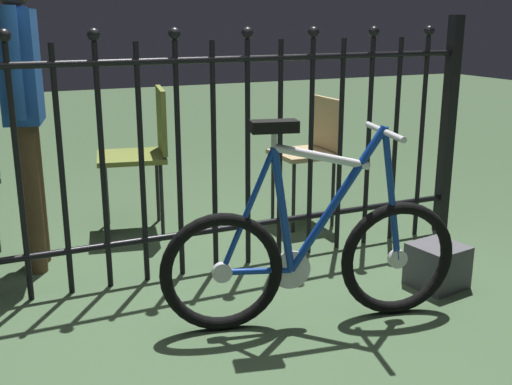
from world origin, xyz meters
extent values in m
plane|color=#3E5638|center=(0.00, 0.00, 0.00)|extent=(20.00, 20.00, 0.00)
cylinder|color=black|center=(-0.89, 0.65, 0.62)|extent=(0.03, 0.03, 1.24)
sphere|color=black|center=(-0.89, 0.65, 1.28)|extent=(0.06, 0.06, 0.06)
cylinder|color=black|center=(-0.69, 0.65, 0.62)|extent=(0.03, 0.03, 1.24)
cylinder|color=black|center=(-0.50, 0.65, 0.62)|extent=(0.03, 0.03, 1.24)
sphere|color=black|center=(-0.50, 0.65, 1.28)|extent=(0.06, 0.06, 0.06)
cylinder|color=black|center=(-0.30, 0.65, 0.62)|extent=(0.03, 0.03, 1.24)
cylinder|color=black|center=(-0.10, 0.65, 0.62)|extent=(0.03, 0.03, 1.24)
sphere|color=black|center=(-0.10, 0.65, 1.28)|extent=(0.06, 0.06, 0.06)
cylinder|color=black|center=(0.10, 0.65, 0.62)|extent=(0.03, 0.03, 1.24)
cylinder|color=black|center=(0.29, 0.65, 0.62)|extent=(0.03, 0.03, 1.24)
sphere|color=black|center=(0.29, 0.65, 1.28)|extent=(0.06, 0.06, 0.06)
cylinder|color=black|center=(0.49, 0.65, 0.62)|extent=(0.03, 0.03, 1.24)
cylinder|color=black|center=(0.69, 0.65, 0.62)|extent=(0.03, 0.03, 1.24)
sphere|color=black|center=(0.69, 0.65, 1.28)|extent=(0.06, 0.06, 0.06)
cylinder|color=black|center=(0.88, 0.65, 0.62)|extent=(0.03, 0.03, 1.24)
cylinder|color=black|center=(1.08, 0.65, 0.62)|extent=(0.03, 0.03, 1.24)
sphere|color=black|center=(1.08, 0.65, 1.28)|extent=(0.06, 0.06, 0.06)
cylinder|color=black|center=(1.28, 0.65, 0.62)|extent=(0.03, 0.03, 1.24)
cylinder|color=black|center=(1.47, 0.65, 0.62)|extent=(0.03, 0.03, 1.24)
sphere|color=black|center=(1.47, 0.65, 1.28)|extent=(0.06, 0.06, 0.06)
cylinder|color=black|center=(0.00, 0.65, 0.22)|extent=(3.35, 0.03, 0.03)
cylinder|color=black|center=(0.00, 0.65, 1.14)|extent=(3.35, 0.03, 0.03)
cube|color=black|center=(1.68, 0.65, 0.68)|extent=(0.07, 0.07, 1.37)
torus|color=black|center=(-0.13, -0.03, 0.27)|extent=(0.55, 0.18, 0.55)
cylinder|color=silver|center=(-0.13, -0.03, 0.27)|extent=(0.09, 0.05, 0.09)
torus|color=black|center=(0.67, -0.22, 0.27)|extent=(0.55, 0.18, 0.55)
cylinder|color=silver|center=(0.67, -0.22, 0.27)|extent=(0.09, 0.05, 0.09)
cylinder|color=navy|center=(0.37, -0.15, 0.58)|extent=(0.44, 0.14, 0.65)
cylinder|color=silver|center=(0.30, -0.13, 0.77)|extent=(0.43, 0.13, 0.14)
cylinder|color=navy|center=(0.13, -0.09, 0.54)|extent=(0.12, 0.06, 0.57)
cylinder|color=navy|center=(0.02, -0.07, 0.27)|extent=(0.31, 0.10, 0.04)
cylinder|color=navy|center=(-0.02, -0.06, 0.55)|extent=(0.25, 0.08, 0.56)
cylinder|color=navy|center=(0.62, -0.21, 0.58)|extent=(0.13, 0.06, 0.62)
cylinder|color=silver|center=(0.57, -0.20, 0.88)|extent=(0.03, 0.03, 0.02)
cylinder|color=silver|center=(0.57, -0.20, 0.87)|extent=(0.12, 0.40, 0.03)
cylinder|color=silver|center=(0.09, -0.08, 0.86)|extent=(0.03, 0.03, 0.07)
cube|color=black|center=(0.09, -0.08, 0.91)|extent=(0.22, 0.13, 0.05)
cylinder|color=silver|center=(0.17, -0.10, 0.26)|extent=(0.18, 0.05, 0.18)
cylinder|color=black|center=(0.77, 1.01, 0.23)|extent=(0.02, 0.02, 0.46)
cylinder|color=black|center=(0.77, 1.31, 0.23)|extent=(0.02, 0.02, 0.46)
cylinder|color=black|center=(1.07, 1.01, 0.23)|extent=(0.02, 0.02, 0.46)
cylinder|color=black|center=(1.06, 1.31, 0.23)|extent=(0.02, 0.02, 0.46)
cube|color=tan|center=(0.92, 1.16, 0.48)|extent=(0.38, 0.38, 0.03)
cube|color=tan|center=(1.09, 1.16, 0.67)|extent=(0.03, 0.35, 0.34)
cylinder|color=black|center=(-0.36, 1.34, 0.24)|extent=(0.02, 0.02, 0.48)
cylinder|color=black|center=(-0.29, 1.67, 0.24)|extent=(0.02, 0.02, 0.48)
cylinder|color=black|center=(-0.03, 1.27, 0.24)|extent=(0.02, 0.02, 0.48)
cylinder|color=black|center=(0.04, 1.61, 0.24)|extent=(0.02, 0.02, 0.48)
cube|color=olive|center=(-0.16, 1.47, 0.49)|extent=(0.50, 0.50, 0.03)
cube|color=olive|center=(0.04, 1.43, 0.73)|extent=(0.11, 0.40, 0.40)
cylinder|color=#4C3823|center=(-0.82, 1.01, 0.41)|extent=(0.11, 0.11, 0.82)
cylinder|color=#4C3823|center=(-0.79, 1.17, 0.41)|extent=(0.11, 0.11, 0.82)
cube|color=#1E4C99|center=(-0.80, 1.09, 1.11)|extent=(0.24, 0.33, 0.58)
cylinder|color=#1E4C99|center=(-0.85, 0.89, 1.14)|extent=(0.08, 0.08, 0.55)
cylinder|color=#1E4C99|center=(-0.76, 1.28, 1.14)|extent=(0.08, 0.08, 0.55)
cube|color=#4C4C51|center=(1.06, -0.05, 0.11)|extent=(0.28, 0.28, 0.22)
camera|label=1|loc=(-1.06, -2.41, 1.35)|focal=43.96mm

